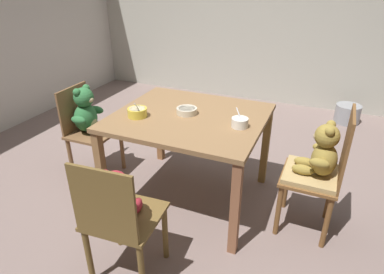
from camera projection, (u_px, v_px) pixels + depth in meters
ground_plane at (190, 197)px, 2.78m from camera, size 5.20×5.20×0.04m
wall_rear at (268, 4)px, 4.29m from camera, size 5.20×0.08×2.61m
dining_table at (189, 126)px, 2.49m from camera, size 1.10×0.98×0.73m
teddy_chair_near_left at (87, 118)px, 2.84m from camera, size 0.38×0.40×0.84m
teddy_chair_near_right at (320, 163)px, 2.19m from camera, size 0.38×0.39×0.93m
teddy_chair_near_front at (119, 209)px, 1.81m from camera, size 0.43×0.41×0.85m
porridge_bowl_white_near_right at (240, 122)px, 2.25m from camera, size 0.11×0.11×0.12m
porridge_bowl_cream_center at (187, 111)px, 2.46m from camera, size 0.15×0.15×0.05m
porridge_bowl_yellow_near_left at (137, 112)px, 2.41m from camera, size 0.14×0.15×0.14m
metal_pail at (347, 114)px, 4.07m from camera, size 0.30×0.30×0.23m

